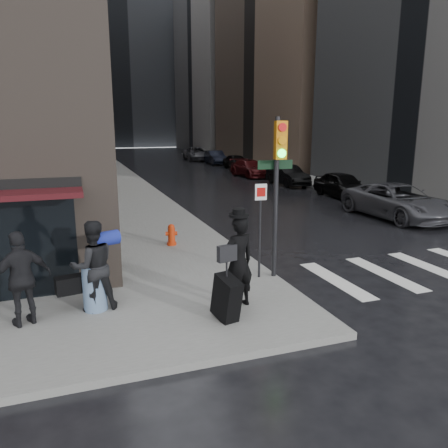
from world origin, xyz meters
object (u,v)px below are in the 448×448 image
Objects in this scene: man_jeans at (93,266)px; parked_car_2 at (288,175)px; fire_hydrant at (171,236)px; man_overcoat at (236,267)px; traffic_light at (276,176)px; parked_car_0 at (398,201)px; man_greycoat at (22,279)px; parked_car_4 at (236,162)px; parked_car_6 at (197,154)px; parked_car_5 at (215,158)px; parked_car_3 at (250,168)px; parked_car_1 at (342,185)px.

man_jeans is 22.15m from parked_car_2.
man_overcoat is at bearing -88.16° from fire_hydrant.
parked_car_2 is (13.73, 17.38, -0.46)m from man_jeans.
parked_car_0 is (8.74, 5.54, -2.06)m from traffic_light.
man_overcoat is 4.32m from man_greycoat.
traffic_light is at bearing 164.20° from man_greycoat.
traffic_light reaches higher than parked_car_2.
parked_car_6 reaches higher than parked_car_4.
man_jeans is 0.36× the size of parked_car_0.
parked_car_4 is (9.72, 28.05, -2.13)m from traffic_light.
parked_car_4 is at bearing -84.93° from parked_car_5.
traffic_light is (5.94, 0.87, 1.70)m from man_greycoat.
fire_hydrant is 0.16× the size of parked_car_3.
parked_car_5 is at bearing -82.47° from parked_car_6.
parked_car_5 is (0.78, 28.13, -0.05)m from parked_car_0.
parked_car_0 reaches higher than parked_car_4.
fire_hydrant is (4.09, 4.85, -0.65)m from man_greycoat.
traffic_light is at bearing -99.50° from parked_car_6.
man_overcoat is 5.58m from fire_hydrant.
parked_car_0 is at bearing -166.40° from man_jeans.
man_jeans reaches higher than parked_car_6.
man_greycoat is 37.85m from parked_car_5.
traffic_light is 0.91× the size of parked_car_3.
parked_car_1 is at bearing -89.23° from parked_car_3.
man_overcoat is 0.49× the size of parked_car_3.
parked_car_0 is 1.28× the size of parked_car_1.
parked_car_6 is at bearing -134.68° from man_greycoat.
parked_car_0 is 33.76m from parked_car_6.
parked_car_6 is at bearing -120.09° from man_jeans.
parked_car_0 is 0.99× the size of parked_car_6.
parked_car_2 is at bearing 66.85° from traffic_light.
fire_hydrant is 31.79m from parked_car_5.
parked_car_6 is (9.13, 39.30, -2.05)m from traffic_light.
man_greycoat is 0.35× the size of parked_car_0.
man_overcoat is 17.07m from parked_car_1.
parked_car_4 is 5.63m from parked_car_5.
parked_car_1 is at bearing -144.98° from man_overcoat.
parked_car_3 is at bearing 94.25° from parked_car_2.
traffic_light is at bearing -102.79° from parked_car_5.
traffic_light reaches higher than parked_car_6.
parked_car_5 is at bearing 81.69° from parked_car_3.
parked_car_6 is at bearing 72.73° from fire_hydrant.
man_overcoat is 0.52× the size of parked_car_5.
man_greycoat reaches higher than fire_hydrant.
parked_car_1 is at bearing -89.54° from parked_car_4.
parked_car_5 is (11.37, 29.69, 0.24)m from fire_hydrant.
man_greycoat is 27.52m from parked_car_3.
parked_car_0 reaches higher than parked_car_1.
fire_hydrant is 16.88m from parked_car_2.
man_greycoat is at bearing -22.41° from man_overcoat.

